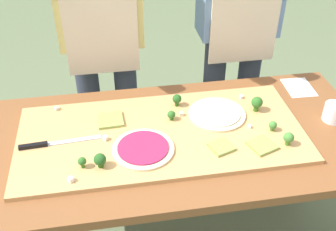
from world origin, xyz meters
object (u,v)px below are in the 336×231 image
cheese_crumble_d (241,97)px  pizza_slice_center (111,120)px  cheese_crumble_f (105,138)px  broccoli_floret_front_right (82,162)px  cook_right (239,15)px  cook_left (101,25)px  pizza_slice_near_left (221,147)px  flour_cup (334,114)px  broccoli_floret_front_mid (100,160)px  broccoli_floret_front_left (273,125)px  pizza_whole_cheese_artichoke (217,114)px  cheese_crumble_a (181,114)px  cheese_crumble_c (250,126)px  prep_table (173,154)px  chefs_knife (49,143)px  cheese_crumble_b (57,108)px  broccoli_floret_center_right (177,99)px  broccoli_floret_back_mid (171,115)px  broccoli_floret_center_left (289,138)px  recipe_note (299,87)px  broccoli_floret_back_right (257,103)px  pizza_slice_far_left (262,145)px  cheese_crumble_e (71,180)px  pizza_whole_beet_magenta (143,149)px

cheese_crumble_d → pizza_slice_center: bearing=-172.7°
cheese_crumble_d → cheese_crumble_f: size_ratio=0.83×
broccoli_floret_front_right → cook_right: cook_right is taller
pizza_slice_center → cook_left: size_ratio=0.06×
pizza_slice_near_left → flour_cup: (0.53, 0.12, 0.01)m
broccoli_floret_front_mid → broccoli_floret_front_left: 0.71m
pizza_whole_cheese_artichoke → cheese_crumble_a: same height
flour_cup → pizza_slice_near_left: bearing=-167.3°
pizza_slice_center → broccoli_floret_front_right: size_ratio=2.31×
flour_cup → cheese_crumble_c: bearing=-177.6°
prep_table → pizza_slice_center: 0.30m
chefs_knife → cheese_crumble_b: 0.23m
cheese_crumble_d → broccoli_floret_center_right: bearing=-178.1°
broccoli_floret_back_mid → cheese_crumble_a: size_ratio=2.59×
cheese_crumble_c → cook_left: (-0.57, 0.61, 0.22)m
pizza_whole_cheese_artichoke → pizza_slice_near_left: 0.22m
pizza_slice_center → broccoli_floret_center_left: bearing=-21.4°
broccoli_floret_front_right → cheese_crumble_c: broccoli_floret_front_right is taller
recipe_note → broccoli_floret_front_right: bearing=-158.3°
chefs_knife → broccoli_floret_back_mid: size_ratio=7.35×
chefs_knife → prep_table: bearing=-0.9°
recipe_note → flour_cup: bearing=-82.3°
chefs_knife → pizza_slice_center: chefs_knife is taller
pizza_whole_cheese_artichoke → broccoli_floret_front_right: broccoli_floret_front_right is taller
recipe_note → cook_left: size_ratio=0.10×
broccoli_floret_back_mid → recipe_note: 0.68m
pizza_slice_near_left → broccoli_floret_back_mid: broccoli_floret_back_mid is taller
prep_table → broccoli_floret_front_left: broccoli_floret_front_left is taller
broccoli_floret_back_right → cheese_crumble_d: 0.11m
pizza_slice_center → pizza_slice_far_left: 0.63m
recipe_note → cook_right: (-0.23, 0.33, 0.25)m
pizza_slice_center → broccoli_floret_back_mid: 0.26m
cheese_crumble_e → pizza_whole_cheese_artichoke: bearing=26.0°
prep_table → broccoli_floret_front_right: 0.42m
pizza_whole_beet_magenta → broccoli_floret_front_mid: (-0.16, -0.07, 0.03)m
pizza_slice_near_left → broccoli_floret_back_mid: size_ratio=1.94×
prep_table → cheese_crumble_c: size_ratio=122.40×
broccoli_floret_front_right → broccoli_floret_center_left: 0.79m
pizza_whole_cheese_artichoke → broccoli_floret_back_right: (0.18, 0.00, 0.03)m
broccoli_floret_front_right → cook_right: (0.80, 0.73, 0.20)m
pizza_whole_cheese_artichoke → broccoli_floret_front_mid: (-0.51, -0.24, 0.03)m
cheese_crumble_b → cheese_crumble_a: bearing=-13.7°
pizza_slice_far_left → cook_left: size_ratio=0.06×
chefs_knife → broccoli_floret_front_left: broccoli_floret_front_left is taller
pizza_whole_beet_magenta → cheese_crumble_b: (-0.34, 0.33, 0.00)m
pizza_slice_center → broccoli_floret_front_right: bearing=-113.6°
pizza_slice_far_left → pizza_whole_beet_magenta: bearing=173.1°
broccoli_floret_back_mid → broccoli_floret_front_left: size_ratio=0.98×
pizza_whole_beet_magenta → cheese_crumble_f: 0.17m
prep_table → broccoli_floret_front_left: (0.40, -0.05, 0.14)m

